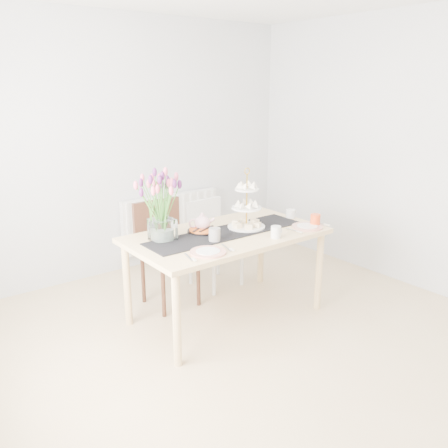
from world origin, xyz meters
TOP-DOWN VIEW (x-y plane):
  - room_shell at (0.00, 0.00)m, footprint 4.50×4.50m
  - radiator at (0.50, 2.19)m, footprint 1.20×0.08m
  - dining_table at (0.13, 0.70)m, footprint 1.60×0.90m
  - chair_brown at (-0.12, 1.29)m, footprint 0.46×0.46m
  - chair_white at (0.46, 1.38)m, footprint 0.44×0.44m
  - table_runner at (0.13, 0.70)m, footprint 1.40×0.35m
  - tulip_vase at (-0.38, 0.86)m, footprint 0.64×0.64m
  - cake_stand at (0.34, 0.71)m, footprint 0.32×0.32m
  - teapot at (0.01, 0.89)m, footprint 0.27×0.25m
  - cream_jug at (0.86, 0.70)m, footprint 0.09×0.09m
  - tart_tin at (-0.01, 0.83)m, footprint 0.26×0.26m
  - mug_grey at (-0.08, 0.59)m, footprint 0.13×0.13m
  - mug_white at (0.36, 0.37)m, footprint 0.09×0.09m
  - mug_orange at (0.87, 0.41)m, footprint 0.12×0.12m
  - plate_left at (-0.27, 0.41)m, footprint 0.32×0.32m
  - plate_right at (0.77, 0.41)m, footprint 0.29×0.29m

SIDE VIEW (x-z plane):
  - radiator at x=0.50m, z-range 0.15..0.75m
  - chair_white at x=0.46m, z-range 0.07..0.90m
  - chair_brown at x=-0.12m, z-range 0.08..1.01m
  - dining_table at x=0.13m, z-range 0.30..1.05m
  - table_runner at x=0.13m, z-range 0.75..0.76m
  - plate_right at x=0.77m, z-range 0.75..0.76m
  - plate_left at x=-0.27m, z-range 0.75..0.76m
  - tart_tin at x=-0.01m, z-range 0.75..0.78m
  - cream_jug at x=0.86m, z-range 0.75..0.83m
  - mug_white at x=0.36m, z-range 0.75..0.85m
  - mug_orange at x=0.87m, z-range 0.75..0.85m
  - mug_grey at x=-0.08m, z-range 0.75..0.86m
  - teapot at x=0.01m, z-range 0.75..0.89m
  - cake_stand at x=0.34m, z-range 0.65..1.12m
  - tulip_vase at x=-0.38m, z-range 0.83..1.37m
  - room_shell at x=0.00m, z-range -0.95..3.55m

